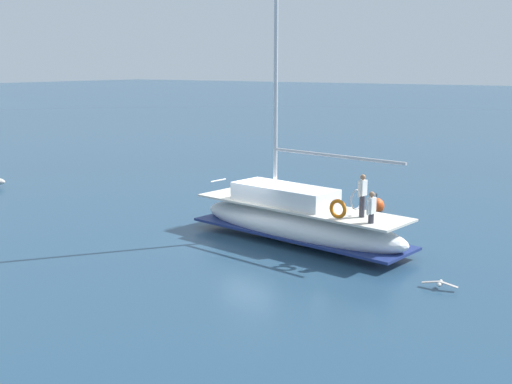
# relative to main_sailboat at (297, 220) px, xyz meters

# --- Properties ---
(ground_plane) EXTENTS (400.00, 400.00, 0.00)m
(ground_plane) POSITION_rel_main_sailboat_xyz_m (-0.15, 1.91, -0.91)
(ground_plane) COLOR navy
(main_sailboat) EXTENTS (3.70, 9.84, 12.60)m
(main_sailboat) POSITION_rel_main_sailboat_xyz_m (0.00, 0.00, 0.00)
(main_sailboat) COLOR white
(main_sailboat) RESTS_ON ground
(seagull) EXTENTS (0.48, 1.13, 0.17)m
(seagull) POSITION_rel_main_sailboat_xyz_m (-2.20, -6.43, -0.73)
(seagull) COLOR silver
(seagull) RESTS_ON ground
(mooring_buoy) EXTENTS (0.77, 0.77, 0.99)m
(mooring_buoy) POSITION_rel_main_sailboat_xyz_m (6.90, -0.44, -0.67)
(mooring_buoy) COLOR #EA4C19
(mooring_buoy) RESTS_ON ground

